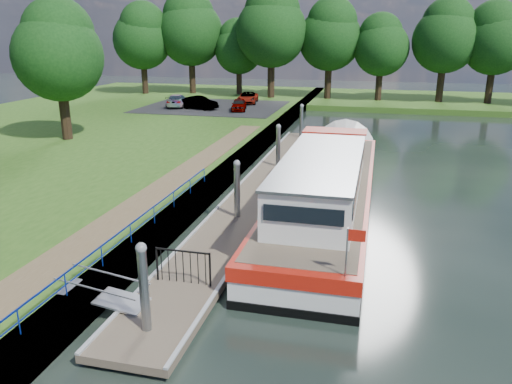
% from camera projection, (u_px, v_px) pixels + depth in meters
% --- Properties ---
extents(ground, '(160.00, 160.00, 0.00)m').
position_uv_depth(ground, '(156.00, 332.00, 14.14)').
color(ground, black).
rests_on(ground, ground).
extents(bank_edge, '(1.10, 90.00, 0.78)m').
position_uv_depth(bank_edge, '(226.00, 174.00, 28.48)').
color(bank_edge, '#473D2D').
rests_on(bank_edge, ground).
extents(far_bank, '(60.00, 18.00, 0.60)m').
position_uv_depth(far_bank, '(434.00, 101.00, 59.43)').
color(far_bank, '#2B5117').
rests_on(far_bank, ground).
extents(footpath, '(1.60, 40.00, 0.05)m').
position_uv_depth(footpath, '(140.00, 204.00, 22.30)').
color(footpath, brown).
rests_on(footpath, riverbank).
extents(carpark, '(14.00, 12.00, 0.06)m').
position_uv_depth(carpark, '(213.00, 107.00, 51.55)').
color(carpark, black).
rests_on(carpark, riverbank).
extents(blue_fence, '(0.04, 18.04, 0.72)m').
position_uv_depth(blue_fence, '(117.00, 239.00, 17.15)').
color(blue_fence, '#0C2DBF').
rests_on(blue_fence, riverbank).
extents(pontoon, '(2.50, 30.00, 0.56)m').
position_uv_depth(pontoon, '(261.00, 191.00, 26.11)').
color(pontoon, brown).
rests_on(pontoon, ground).
extents(mooring_piles, '(0.30, 27.30, 3.55)m').
position_uv_depth(mooring_piles, '(261.00, 171.00, 25.78)').
color(mooring_piles, gray).
rests_on(mooring_piles, ground).
extents(gangway, '(2.58, 1.00, 0.92)m').
position_uv_depth(gangway, '(104.00, 296.00, 14.84)').
color(gangway, '#A5A8AD').
rests_on(gangway, ground).
extents(gate_panel, '(1.85, 0.05, 1.15)m').
position_uv_depth(gate_panel, '(183.00, 262.00, 15.83)').
color(gate_panel, black).
rests_on(gate_panel, ground).
extents(barge, '(4.36, 21.15, 4.78)m').
position_uv_depth(barge, '(329.00, 184.00, 24.12)').
color(barge, black).
rests_on(barge, ground).
extents(horizon_trees, '(54.38, 10.03, 12.87)m').
position_uv_depth(horizon_trees, '(319.00, 34.00, 57.12)').
color(horizon_trees, '#332316').
rests_on(horizon_trees, ground).
extents(bank_tree_a, '(6.12, 6.12, 9.72)m').
position_uv_depth(bank_tree_a, '(58.00, 49.00, 34.22)').
color(bank_tree_a, '#332316').
rests_on(bank_tree_a, riverbank).
extents(car_a, '(2.04, 3.61, 1.16)m').
position_uv_depth(car_a, '(239.00, 105.00, 48.64)').
color(car_a, '#999999').
rests_on(car_a, carpark).
extents(car_b, '(4.09, 2.40, 1.27)m').
position_uv_depth(car_b, '(199.00, 103.00, 49.51)').
color(car_b, '#999999').
rests_on(car_b, carpark).
extents(car_c, '(2.56, 4.62, 1.27)m').
position_uv_depth(car_c, '(177.00, 101.00, 51.15)').
color(car_c, '#999999').
rests_on(car_c, carpark).
extents(car_d, '(2.57, 4.53, 1.19)m').
position_uv_depth(car_d, '(248.00, 98.00, 53.72)').
color(car_d, '#999999').
rests_on(car_d, carpark).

